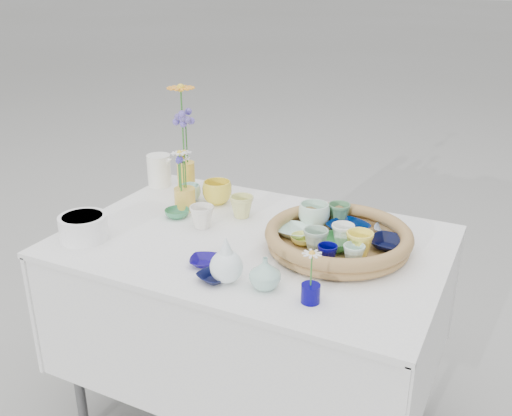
% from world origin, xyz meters
% --- Properties ---
extents(wicker_tray, '(0.47, 0.47, 0.08)m').
position_xyz_m(wicker_tray, '(0.28, 0.05, 0.80)').
color(wicker_tray, olive).
rests_on(wicker_tray, display_table).
extents(tray_ceramic_0, '(0.18, 0.18, 0.03)m').
position_xyz_m(tray_ceramic_0, '(0.28, 0.15, 0.80)').
color(tray_ceramic_0, '#00144B').
rests_on(tray_ceramic_0, wicker_tray).
extents(tray_ceramic_1, '(0.14, 0.14, 0.03)m').
position_xyz_m(tray_ceramic_1, '(0.43, 0.10, 0.80)').
color(tray_ceramic_1, black).
rests_on(tray_ceramic_1, wicker_tray).
extents(tray_ceramic_2, '(0.11, 0.11, 0.08)m').
position_xyz_m(tray_ceramic_2, '(0.36, 0.00, 0.82)').
color(tray_ceramic_2, '#FFE84F').
rests_on(tray_ceramic_2, wicker_tray).
extents(tray_ceramic_3, '(0.13, 0.13, 0.04)m').
position_xyz_m(tray_ceramic_3, '(0.28, 0.02, 0.80)').
color(tray_ceramic_3, '#3C944A').
rests_on(tray_ceramic_3, wicker_tray).
extents(tray_ceramic_4, '(0.09, 0.09, 0.07)m').
position_xyz_m(tray_ceramic_4, '(0.23, -0.03, 0.82)').
color(tray_ceramic_4, '#92B09A').
rests_on(tray_ceramic_4, wicker_tray).
extents(tray_ceramic_5, '(0.12, 0.12, 0.03)m').
position_xyz_m(tray_ceramic_5, '(0.13, 0.05, 0.80)').
color(tray_ceramic_5, silver).
rests_on(tray_ceramic_5, wicker_tray).
extents(tray_ceramic_6, '(0.12, 0.12, 0.08)m').
position_xyz_m(tray_ceramic_6, '(0.16, 0.15, 0.83)').
color(tray_ceramic_6, silver).
rests_on(tray_ceramic_6, wicker_tray).
extents(tray_ceramic_7, '(0.08, 0.08, 0.07)m').
position_xyz_m(tray_ceramic_7, '(0.29, 0.06, 0.82)').
color(tray_ceramic_7, white).
rests_on(tray_ceramic_7, wicker_tray).
extents(tray_ceramic_8, '(0.09, 0.09, 0.02)m').
position_xyz_m(tray_ceramic_8, '(0.40, 0.21, 0.79)').
color(tray_ceramic_8, '#A1BCEC').
rests_on(tray_ceramic_8, wicker_tray).
extents(tray_ceramic_9, '(0.08, 0.08, 0.06)m').
position_xyz_m(tray_ceramic_9, '(0.29, -0.08, 0.81)').
color(tray_ceramic_9, '#040358').
rests_on(tray_ceramic_9, wicker_tray).
extents(tray_ceramic_10, '(0.10, 0.10, 0.03)m').
position_xyz_m(tray_ceramic_10, '(0.18, 0.01, 0.80)').
color(tray_ceramic_10, '#E2DF5C').
rests_on(tray_ceramic_10, wicker_tray).
extents(tray_ceramic_11, '(0.08, 0.08, 0.06)m').
position_xyz_m(tray_ceramic_11, '(0.36, -0.06, 0.81)').
color(tray_ceramic_11, silver).
rests_on(tray_ceramic_11, wicker_tray).
extents(tray_ceramic_12, '(0.10, 0.10, 0.07)m').
position_xyz_m(tray_ceramic_12, '(0.23, 0.21, 0.82)').
color(tray_ceramic_12, '#518759').
rests_on(tray_ceramic_12, wicker_tray).
extents(loose_ceramic_0, '(0.14, 0.14, 0.09)m').
position_xyz_m(loose_ceramic_0, '(-0.27, 0.23, 0.81)').
color(loose_ceramic_0, yellow).
rests_on(loose_ceramic_0, display_table).
extents(loose_ceramic_1, '(0.09, 0.09, 0.08)m').
position_xyz_m(loose_ceramic_1, '(-0.12, 0.15, 0.81)').
color(loose_ceramic_1, '#D6D77C').
rests_on(loose_ceramic_1, display_table).
extents(loose_ceramic_2, '(0.12, 0.12, 0.03)m').
position_xyz_m(loose_ceramic_2, '(-0.33, 0.04, 0.78)').
color(loose_ceramic_2, '#348254').
rests_on(loose_ceramic_2, display_table).
extents(loose_ceramic_3, '(0.10, 0.10, 0.08)m').
position_xyz_m(loose_ceramic_3, '(-0.20, 0.00, 0.80)').
color(loose_ceramic_3, white).
rests_on(loose_ceramic_3, display_table).
extents(loose_ceramic_4, '(0.12, 0.12, 0.02)m').
position_xyz_m(loose_ceramic_4, '(-0.05, -0.23, 0.78)').
color(loose_ceramic_4, '#0E0462').
rests_on(loose_ceramic_4, display_table).
extents(loose_ceramic_5, '(0.10, 0.10, 0.07)m').
position_xyz_m(loose_ceramic_5, '(-0.38, 0.20, 0.80)').
color(loose_ceramic_5, silver).
rests_on(loose_ceramic_5, display_table).
extents(loose_ceramic_6, '(0.12, 0.12, 0.02)m').
position_xyz_m(loose_ceramic_6, '(0.02, -0.30, 0.78)').
color(loose_ceramic_6, black).
rests_on(loose_ceramic_6, display_table).
extents(fluted_bowl, '(0.20, 0.20, 0.08)m').
position_xyz_m(fluted_bowl, '(-0.51, -0.25, 0.81)').
color(fluted_bowl, white).
rests_on(fluted_bowl, display_table).
extents(bud_vase_paleblue, '(0.12, 0.12, 0.15)m').
position_xyz_m(bud_vase_paleblue, '(0.06, -0.29, 0.84)').
color(bud_vase_paleblue, white).
rests_on(bud_vase_paleblue, display_table).
extents(bud_vase_seafoam, '(0.11, 0.11, 0.09)m').
position_xyz_m(bud_vase_seafoam, '(0.17, -0.27, 0.81)').
color(bud_vase_seafoam, '#9ACABA').
rests_on(bud_vase_seafoam, display_table).
extents(bud_vase_cobalt, '(0.06, 0.06, 0.05)m').
position_xyz_m(bud_vase_cobalt, '(0.32, -0.29, 0.79)').
color(bud_vase_cobalt, '#050063').
rests_on(bud_vase_cobalt, display_table).
extents(single_daisy, '(0.07, 0.07, 0.11)m').
position_xyz_m(single_daisy, '(0.32, -0.29, 0.87)').
color(single_daisy, white).
rests_on(single_daisy, bud_vase_cobalt).
extents(tall_vase_yellow, '(0.08, 0.08, 0.13)m').
position_xyz_m(tall_vase_yellow, '(-0.43, 0.26, 0.83)').
color(tall_vase_yellow, gold).
rests_on(tall_vase_yellow, display_table).
extents(gerbera, '(0.16, 0.16, 0.32)m').
position_xyz_m(gerbera, '(-0.43, 0.25, 1.05)').
color(gerbera, '#FF9C26').
rests_on(gerbera, tall_vase_yellow).
extents(hydrangea, '(0.08, 0.08, 0.25)m').
position_xyz_m(hydrangea, '(-0.43, 0.27, 0.99)').
color(hydrangea, '#5B4D98').
rests_on(hydrangea, tall_vase_yellow).
extents(white_pitcher, '(0.15, 0.12, 0.13)m').
position_xyz_m(white_pitcher, '(-0.59, 0.30, 0.83)').
color(white_pitcher, white).
rests_on(white_pitcher, display_table).
extents(daisy_cup, '(0.09, 0.09, 0.08)m').
position_xyz_m(daisy_cup, '(-0.35, 0.12, 0.81)').
color(daisy_cup, gold).
rests_on(daisy_cup, display_table).
extents(daisy_posy, '(0.11, 0.11, 0.17)m').
position_xyz_m(daisy_posy, '(-0.35, 0.11, 0.93)').
color(daisy_posy, white).
rests_on(daisy_posy, daisy_cup).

